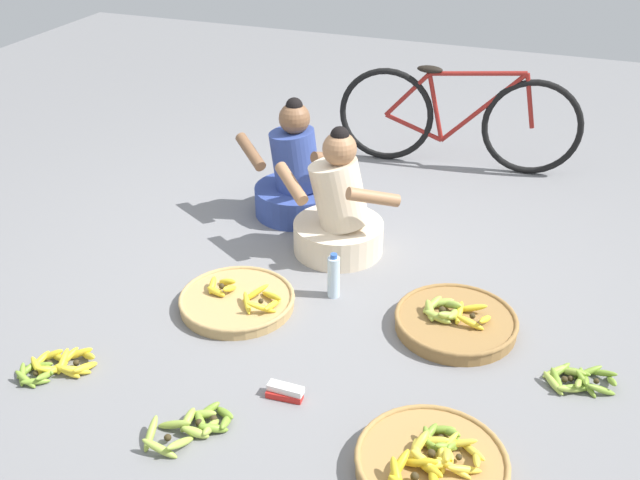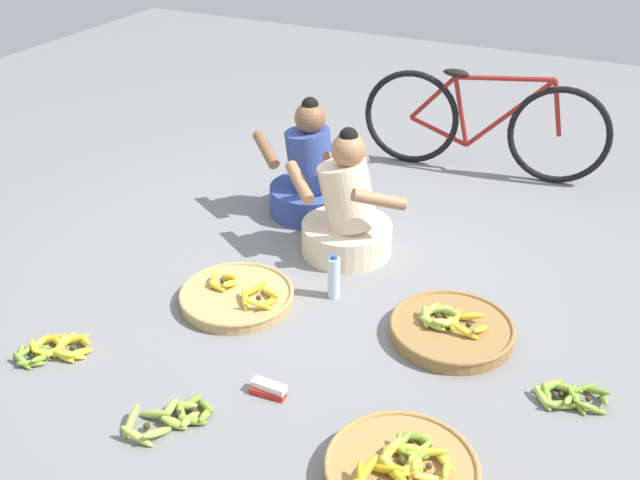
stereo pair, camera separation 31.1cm
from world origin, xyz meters
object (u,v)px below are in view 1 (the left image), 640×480
at_px(banana_basket_back_left, 237,300).
at_px(packet_carton_stack, 285,392).
at_px(bicycle_leaning, 457,119).
at_px(banana_basket_front_right, 455,321).
at_px(vendor_woman_behind, 295,178).
at_px(banana_basket_front_center, 432,463).
at_px(loose_bananas_mid_right, 56,366).
at_px(loose_bananas_near_bicycle, 194,426).
at_px(loose_bananas_front_left, 577,379).
at_px(water_bottle, 334,276).
at_px(vendor_woman_front, 338,214).

distance_m(banana_basket_back_left, packet_carton_stack, 0.74).
distance_m(bicycle_leaning, banana_basket_front_right, 2.02).
height_order(vendor_woman_behind, packet_carton_stack, vendor_woman_behind).
distance_m(vendor_woman_behind, packet_carton_stack, 1.75).
bearing_deg(banana_basket_front_right, banana_basket_front_center, -84.18).
xyz_separation_m(loose_bananas_mid_right, loose_bananas_near_bicycle, (0.78, -0.13, 0.00)).
distance_m(loose_bananas_mid_right, loose_bananas_front_left, 2.35).
xyz_separation_m(banana_basket_front_right, loose_bananas_front_left, (0.59, -0.22, -0.02)).
bearing_deg(vendor_woman_behind, loose_bananas_front_left, -31.41).
height_order(banana_basket_front_right, water_bottle, water_bottle).
distance_m(loose_bananas_front_left, packet_carton_stack, 1.30).
relative_size(water_bottle, packet_carton_stack, 1.56).
distance_m(bicycle_leaning, packet_carton_stack, 2.74).
height_order(vendor_woman_front, banana_basket_front_center, vendor_woman_front).
bearing_deg(banana_basket_back_left, water_bottle, 31.78).
bearing_deg(banana_basket_front_right, loose_bananas_mid_right, -150.02).
bearing_deg(loose_bananas_front_left, packet_carton_stack, -155.80).
bearing_deg(banana_basket_front_right, water_bottle, 174.30).
height_order(vendor_woman_behind, banana_basket_front_right, vendor_woman_behind).
relative_size(banana_basket_back_left, loose_bananas_mid_right, 1.84).
bearing_deg(loose_bananas_near_bicycle, loose_bananas_mid_right, 170.86).
relative_size(vendor_woman_behind, banana_basket_front_right, 1.26).
distance_m(vendor_woman_behind, water_bottle, 0.98).
height_order(bicycle_leaning, packet_carton_stack, bicycle_leaning).
xyz_separation_m(banana_basket_front_center, loose_bananas_front_left, (0.49, 0.73, -0.03)).
distance_m(vendor_woman_front, banana_basket_front_center, 1.73).
relative_size(vendor_woman_front, loose_bananas_near_bicycle, 2.19).
distance_m(loose_bananas_near_bicycle, water_bottle, 1.16).
bearing_deg(banana_basket_front_center, bicycle_leaning, 99.82).
height_order(banana_basket_back_left, packet_carton_stack, banana_basket_back_left).
height_order(banana_basket_front_right, banana_basket_front_center, banana_basket_front_center).
xyz_separation_m(vendor_woman_front, loose_bananas_mid_right, (-0.85, -1.47, -0.21)).
relative_size(bicycle_leaning, banana_basket_back_left, 2.84).
bearing_deg(vendor_woman_behind, loose_bananas_near_bicycle, -80.23).
relative_size(vendor_woman_front, vendor_woman_behind, 1.00).
bearing_deg(loose_bananas_mid_right, bicycle_leaning, 66.95).
xyz_separation_m(bicycle_leaning, packet_carton_stack, (-0.19, -2.71, -0.33)).
xyz_separation_m(banana_basket_front_center, banana_basket_back_left, (-1.19, 0.75, -0.01)).
relative_size(loose_bananas_near_bicycle, water_bottle, 1.36).
bearing_deg(bicycle_leaning, loose_bananas_near_bicycle, -98.58).
bearing_deg(loose_bananas_front_left, bicycle_leaning, 114.63).
distance_m(vendor_woman_front, loose_bananas_mid_right, 1.71).
xyz_separation_m(banana_basket_front_right, packet_carton_stack, (-0.59, -0.75, -0.02)).
distance_m(water_bottle, packet_carton_stack, 0.82).
bearing_deg(vendor_woman_front, banana_basket_front_center, -58.88).
bearing_deg(packet_carton_stack, banana_basket_front_center, -16.21).
height_order(vendor_woman_front, banana_basket_back_left, vendor_woman_front).
distance_m(bicycle_leaning, banana_basket_back_left, 2.29).
height_order(bicycle_leaning, loose_bananas_mid_right, bicycle_leaning).
relative_size(vendor_woman_behind, water_bottle, 2.98).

